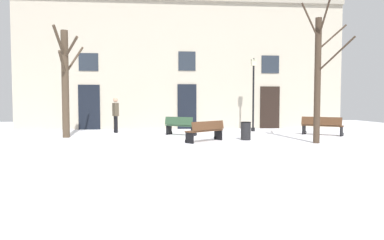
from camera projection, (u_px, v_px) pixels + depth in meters
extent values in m
plane|color=white|center=(195.00, 144.00, 13.04)|extent=(31.15, 31.15, 0.00)
cube|color=#BCB29E|center=(183.00, 63.00, 20.38)|extent=(19.47, 0.40, 7.86)
cube|color=black|center=(89.00, 107.00, 19.83)|extent=(1.23, 0.08, 2.59)
cube|color=#262D38|center=(89.00, 62.00, 19.69)|extent=(1.10, 0.06, 1.01)
cube|color=black|center=(187.00, 107.00, 20.32)|extent=(1.12, 0.08, 2.65)
cube|color=#262D38|center=(187.00, 61.00, 20.18)|extent=(1.01, 0.06, 1.12)
cube|color=black|center=(270.00, 107.00, 20.76)|extent=(1.19, 0.08, 2.53)
cube|color=#262D38|center=(270.00, 64.00, 20.62)|extent=(1.07, 0.06, 1.05)
cylinder|color=#423326|center=(317.00, 81.00, 13.30)|extent=(0.24, 0.24, 4.85)
cylinder|color=#423326|center=(319.00, 33.00, 13.84)|extent=(0.75, 1.34, 0.86)
cylinder|color=#423326|center=(332.00, 37.00, 13.13)|extent=(1.04, 0.32, 0.97)
cylinder|color=#423326|center=(310.00, 21.00, 12.93)|extent=(0.93, 0.50, 1.27)
cylinder|color=#423326|center=(325.00, 14.00, 12.61)|extent=(0.09, 1.18, 1.57)
cylinder|color=#423326|center=(335.00, 55.00, 12.60)|extent=(0.78, 1.43, 1.17)
cylinder|color=#4C3D2D|center=(65.00, 84.00, 15.39)|extent=(0.32, 0.32, 4.80)
cylinder|color=#4C3D2D|center=(62.00, 63.00, 14.84)|extent=(0.19, 1.11, 0.96)
cylinder|color=#4C3D2D|center=(74.00, 60.00, 15.95)|extent=(0.64, 1.30, 1.44)
cylinder|color=#4C3D2D|center=(71.00, 48.00, 14.91)|extent=(0.90, 1.00, 0.89)
cylinder|color=#4C3D2D|center=(59.00, 42.00, 14.83)|extent=(0.32, 1.04, 1.31)
cylinder|color=black|center=(253.00, 99.00, 18.63)|extent=(0.10, 0.10, 3.56)
cylinder|color=black|center=(253.00, 129.00, 18.72)|extent=(0.22, 0.22, 0.20)
cube|color=beige|center=(254.00, 62.00, 18.52)|extent=(0.24, 0.24, 0.36)
cone|color=black|center=(254.00, 59.00, 18.51)|extent=(0.30, 0.30, 0.14)
cylinder|color=black|center=(246.00, 131.00, 14.51)|extent=(0.42, 0.42, 0.74)
torus|color=black|center=(246.00, 122.00, 14.49)|extent=(0.45, 0.45, 0.04)
cube|color=#51331E|center=(322.00, 126.00, 16.56)|extent=(1.75, 1.55, 0.05)
cube|color=#51331E|center=(321.00, 121.00, 16.37)|extent=(1.52, 1.27, 0.39)
cube|color=black|center=(341.00, 131.00, 16.09)|extent=(0.32, 0.37, 0.47)
torus|color=black|center=(342.00, 134.00, 16.25)|extent=(0.15, 0.13, 0.17)
cube|color=black|center=(304.00, 130.00, 17.07)|extent=(0.32, 0.37, 0.47)
torus|color=black|center=(305.00, 132.00, 17.23)|extent=(0.15, 0.13, 0.17)
cube|color=#2D4C33|center=(181.00, 125.00, 16.51)|extent=(1.51, 1.25, 0.05)
cube|color=#2D4C33|center=(179.00, 121.00, 16.32)|extent=(1.31, 0.96, 0.39)
cube|color=black|center=(194.00, 131.00, 16.18)|extent=(0.29, 0.38, 0.47)
torus|color=black|center=(195.00, 134.00, 16.34)|extent=(0.16, 0.12, 0.17)
cube|color=black|center=(169.00, 130.00, 16.87)|extent=(0.29, 0.38, 0.47)
torus|color=black|center=(171.00, 133.00, 17.04)|extent=(0.16, 0.12, 0.17)
cube|color=#51331E|center=(205.00, 131.00, 13.90)|extent=(1.69, 1.52, 0.05)
cube|color=#51331E|center=(208.00, 126.00, 13.75)|extent=(1.47, 1.26, 0.35)
cube|color=black|center=(218.00, 135.00, 14.52)|extent=(0.30, 0.35, 0.45)
torus|color=black|center=(215.00, 138.00, 14.65)|extent=(0.15, 0.13, 0.17)
cube|color=black|center=(190.00, 138.00, 13.31)|extent=(0.30, 0.35, 0.45)
torus|color=black|center=(186.00, 141.00, 13.44)|extent=(0.15, 0.13, 0.17)
cylinder|color=black|center=(116.00, 124.00, 17.76)|extent=(0.14, 0.14, 0.88)
cylinder|color=black|center=(115.00, 124.00, 17.91)|extent=(0.14, 0.14, 0.88)
cube|color=#4C4233|center=(116.00, 109.00, 17.79)|extent=(0.37, 0.44, 0.68)
sphere|color=tan|center=(115.00, 100.00, 17.76)|extent=(0.24, 0.24, 0.24)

